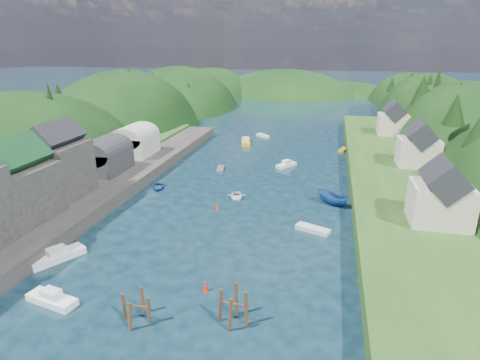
% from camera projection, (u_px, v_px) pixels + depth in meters
% --- Properties ---
extents(ground, '(600.00, 600.00, 0.00)m').
position_uv_depth(ground, '(263.00, 165.00, 83.08)').
color(ground, black).
rests_on(ground, ground).
extents(hillside_left, '(44.00, 245.56, 52.00)m').
position_uv_depth(hillside_left, '(127.00, 157.00, 118.16)').
color(hillside_left, black).
rests_on(hillside_left, ground).
extents(hillside_right, '(36.00, 245.56, 48.00)m').
position_uv_depth(hillside_right, '(459.00, 176.00, 99.14)').
color(hillside_right, black).
rests_on(hillside_right, ground).
extents(far_hills, '(103.00, 68.00, 44.00)m').
position_uv_depth(far_hills, '(307.00, 116.00, 200.69)').
color(far_hills, black).
rests_on(far_hills, ground).
extents(hill_trees, '(92.05, 149.01, 12.48)m').
position_uv_depth(hill_trees, '(279.00, 101.00, 93.23)').
color(hill_trees, black).
rests_on(hill_trees, ground).
extents(quay_left, '(12.00, 110.00, 2.00)m').
position_uv_depth(quay_left, '(72.00, 204.00, 60.11)').
color(quay_left, '#2D2B28').
rests_on(quay_left, ground).
extents(terrace_left_grass, '(12.00, 110.00, 2.50)m').
position_uv_depth(terrace_left_grass, '(32.00, 199.00, 61.49)').
color(terrace_left_grass, '#234719').
rests_on(terrace_left_grass, ground).
extents(boat_sheds, '(7.00, 21.00, 7.50)m').
position_uv_depth(boat_sheds, '(120.00, 146.00, 76.66)').
color(boat_sheds, '#2D2D30').
rests_on(boat_sheds, quay_left).
extents(terrace_right, '(16.00, 120.00, 2.40)m').
position_uv_depth(terrace_right, '(398.00, 184.00, 68.24)').
color(terrace_right, '#234719').
rests_on(terrace_right, ground).
extents(right_bank_cottages, '(9.00, 59.24, 8.41)m').
position_uv_depth(right_bank_cottages, '(412.00, 146.00, 73.79)').
color(right_bank_cottages, beige).
rests_on(right_bank_cottages, terrace_right).
extents(piling_cluster_near, '(2.88, 2.72, 3.32)m').
position_uv_depth(piling_cluster_near, '(137.00, 311.00, 36.14)').
color(piling_cluster_near, '#382314').
rests_on(piling_cluster_near, ground).
extents(piling_cluster_far, '(2.84, 2.68, 3.94)m').
position_uv_depth(piling_cluster_far, '(233.00, 309.00, 35.83)').
color(piling_cluster_far, '#382314').
rests_on(piling_cluster_far, ground).
extents(channel_buoy_near, '(0.70, 0.70, 1.10)m').
position_uv_depth(channel_buoy_near, '(205.00, 287.00, 40.76)').
color(channel_buoy_near, '#AF1A0E').
rests_on(channel_buoy_near, ground).
extents(channel_buoy_far, '(0.70, 0.70, 1.10)m').
position_uv_depth(channel_buoy_far, '(218.00, 206.00, 60.72)').
color(channel_buoy_far, '#AF1A0E').
rests_on(channel_buoy_far, ground).
extents(moored_boats, '(36.84, 91.44, 2.13)m').
position_uv_depth(moored_boats, '(238.00, 198.00, 63.64)').
color(moored_boats, silver).
rests_on(moored_boats, ground).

